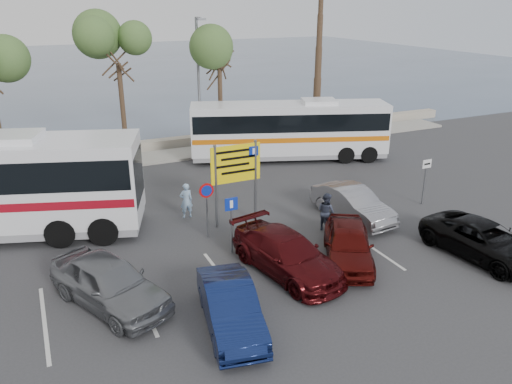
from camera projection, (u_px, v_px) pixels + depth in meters
name	position (u px, v px, depth m)	size (l,w,h in m)	color
ground	(245.00, 260.00, 18.50)	(120.00, 120.00, 0.00)	#353538
kerb_strip	(153.00, 158.00, 30.32)	(44.00, 2.40, 0.15)	#99968B
seawall	(145.00, 146.00, 31.94)	(48.00, 0.80, 0.60)	#A49783
sea	(72.00, 70.00, 69.29)	(140.00, 140.00, 0.00)	#3D4D62
tree_mid	(117.00, 46.00, 27.37)	(3.20, 3.20, 8.00)	#382619
tree_right	(219.00, 51.00, 29.91)	(3.20, 3.20, 7.40)	#382619
street_lamp_right	(199.00, 80.00, 29.47)	(0.45, 1.15, 8.01)	slate
direction_sign	(236.00, 170.00, 20.73)	(2.20, 0.12, 3.60)	slate
sign_no_stop	(207.00, 202.00, 19.72)	(0.60, 0.08, 2.35)	slate
sign_parking	(231.00, 217.00, 18.56)	(0.50, 0.07, 2.25)	slate
sign_taxi	(425.00, 176.00, 23.11)	(0.50, 0.07, 2.20)	slate
lane_markings	(227.00, 280.00, 17.20)	(12.02, 4.20, 0.01)	silver
coach_bus_right	(289.00, 132.00, 29.74)	(11.71, 6.26, 3.61)	white
car_silver_a	(109.00, 282.00, 15.55)	(1.86, 4.63, 1.58)	slate
car_blue	(231.00, 307.00, 14.51)	(1.43, 4.11, 1.35)	#0F1B48
car_maroon	(287.00, 254.00, 17.47)	(1.98, 4.87, 1.41)	#450B0E
car_red	(348.00, 244.00, 18.19)	(1.69, 4.20, 1.43)	#4C0D0A
suv_black	(485.00, 241.00, 18.52)	(2.21, 4.79, 1.33)	black
car_silver_b	(353.00, 204.00, 21.80)	(1.50, 4.30, 1.42)	gray
pedestrian_near	(186.00, 200.00, 21.91)	(0.58, 0.38, 1.59)	#99BCDF
pedestrian_far	(326.00, 212.00, 20.67)	(0.80, 0.62, 1.65)	#32384C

